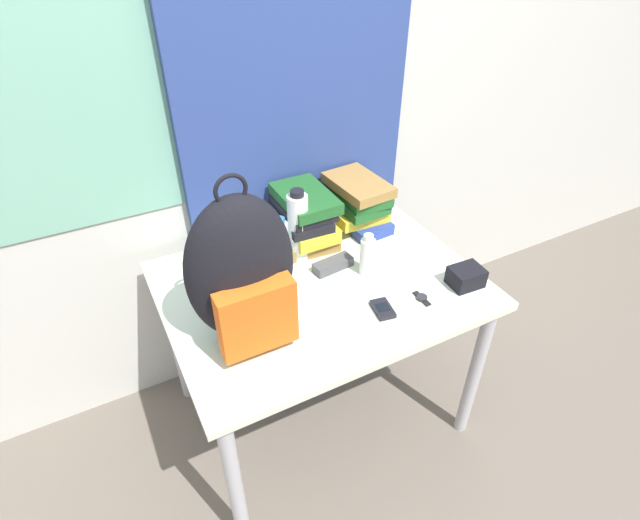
{
  "coord_description": "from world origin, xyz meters",
  "views": [
    {
      "loc": [
        -0.64,
        -0.8,
        1.85
      ],
      "look_at": [
        0.0,
        0.41,
        0.82
      ],
      "focal_mm": 28.0,
      "sensor_mm": 36.0,
      "label": 1
    }
  ],
  "objects_px": {
    "sports_bottle": "(299,227)",
    "cell_phone": "(383,309)",
    "book_stack_left": "(304,218)",
    "water_bottle": "(281,246)",
    "sunscreen_bottle": "(367,256)",
    "backpack": "(242,274)",
    "camera_pouch": "(466,277)",
    "sunglasses_case": "(333,265)",
    "book_stack_center": "(358,203)",
    "wristwatch": "(422,298)"
  },
  "relations": [
    {
      "from": "book_stack_center",
      "to": "camera_pouch",
      "type": "distance_m",
      "value": 0.53
    },
    {
      "from": "camera_pouch",
      "to": "wristwatch",
      "type": "relative_size",
      "value": 1.47
    },
    {
      "from": "book_stack_left",
      "to": "sunscreen_bottle",
      "type": "xyz_separation_m",
      "value": [
        0.11,
        -0.29,
        -0.03
      ]
    },
    {
      "from": "book_stack_left",
      "to": "sunglasses_case",
      "type": "relative_size",
      "value": 1.89
    },
    {
      "from": "water_bottle",
      "to": "sunscreen_bottle",
      "type": "height_order",
      "value": "water_bottle"
    },
    {
      "from": "sunscreen_bottle",
      "to": "wristwatch",
      "type": "xyz_separation_m",
      "value": [
        0.09,
        -0.21,
        -0.07
      ]
    },
    {
      "from": "cell_phone",
      "to": "sunglasses_case",
      "type": "height_order",
      "value": "sunglasses_case"
    },
    {
      "from": "water_bottle",
      "to": "wristwatch",
      "type": "xyz_separation_m",
      "value": [
        0.35,
        -0.37,
        -0.1
      ]
    },
    {
      "from": "backpack",
      "to": "book_stack_left",
      "type": "distance_m",
      "value": 0.55
    },
    {
      "from": "book_stack_center",
      "to": "camera_pouch",
      "type": "xyz_separation_m",
      "value": [
        0.14,
        -0.51,
        -0.07
      ]
    },
    {
      "from": "cell_phone",
      "to": "wristwatch",
      "type": "xyz_separation_m",
      "value": [
        0.15,
        -0.01,
        -0.0
      ]
    },
    {
      "from": "sunscreen_bottle",
      "to": "sunglasses_case",
      "type": "bearing_deg",
      "value": 140.97
    },
    {
      "from": "book_stack_center",
      "to": "cell_phone",
      "type": "xyz_separation_m",
      "value": [
        -0.2,
        -0.49,
        -0.1
      ]
    },
    {
      "from": "book_stack_center",
      "to": "book_stack_left",
      "type": "bearing_deg",
      "value": -179.46
    },
    {
      "from": "backpack",
      "to": "sunscreen_bottle",
      "type": "distance_m",
      "value": 0.52
    },
    {
      "from": "backpack",
      "to": "book_stack_center",
      "type": "height_order",
      "value": "backpack"
    },
    {
      "from": "book_stack_left",
      "to": "cell_phone",
      "type": "bearing_deg",
      "value": -84.29
    },
    {
      "from": "backpack",
      "to": "water_bottle",
      "type": "height_order",
      "value": "backpack"
    },
    {
      "from": "sports_bottle",
      "to": "camera_pouch",
      "type": "bearing_deg",
      "value": -43.19
    },
    {
      "from": "sports_bottle",
      "to": "cell_phone",
      "type": "xyz_separation_m",
      "value": [
        0.11,
        -0.4,
        -0.13
      ]
    },
    {
      "from": "water_bottle",
      "to": "backpack",
      "type": "bearing_deg",
      "value": -132.21
    },
    {
      "from": "sports_bottle",
      "to": "wristwatch",
      "type": "distance_m",
      "value": 0.51
    },
    {
      "from": "backpack",
      "to": "wristwatch",
      "type": "bearing_deg",
      "value": -12.0
    },
    {
      "from": "book_stack_left",
      "to": "sports_bottle",
      "type": "xyz_separation_m",
      "value": [
        -0.06,
        -0.09,
        0.03
      ]
    },
    {
      "from": "book_stack_left",
      "to": "water_bottle",
      "type": "xyz_separation_m",
      "value": [
        -0.15,
        -0.13,
        0.0
      ]
    },
    {
      "from": "cell_phone",
      "to": "sports_bottle",
      "type": "bearing_deg",
      "value": 105.67
    },
    {
      "from": "book_stack_left",
      "to": "cell_phone",
      "type": "distance_m",
      "value": 0.5
    },
    {
      "from": "book_stack_center",
      "to": "sunscreen_bottle",
      "type": "height_order",
      "value": "book_stack_center"
    },
    {
      "from": "sunscreen_bottle",
      "to": "sunglasses_case",
      "type": "height_order",
      "value": "sunscreen_bottle"
    },
    {
      "from": "sunscreen_bottle",
      "to": "backpack",
      "type": "bearing_deg",
      "value": -169.72
    },
    {
      "from": "camera_pouch",
      "to": "backpack",
      "type": "bearing_deg",
      "value": 170.36
    },
    {
      "from": "sports_bottle",
      "to": "backpack",
      "type": "bearing_deg",
      "value": -137.85
    },
    {
      "from": "sunglasses_case",
      "to": "water_bottle",
      "type": "bearing_deg",
      "value": 153.6
    },
    {
      "from": "sports_bottle",
      "to": "book_stack_center",
      "type": "bearing_deg",
      "value": 16.72
    },
    {
      "from": "book_stack_left",
      "to": "book_stack_center",
      "type": "xyz_separation_m",
      "value": [
        0.25,
        0.0,
        0.0
      ]
    },
    {
      "from": "book_stack_center",
      "to": "sunglasses_case",
      "type": "distance_m",
      "value": 0.33
    },
    {
      "from": "sunscreen_bottle",
      "to": "sports_bottle",
      "type": "bearing_deg",
      "value": 130.8
    },
    {
      "from": "sunscreen_bottle",
      "to": "camera_pouch",
      "type": "height_order",
      "value": "sunscreen_bottle"
    },
    {
      "from": "water_bottle",
      "to": "camera_pouch",
      "type": "xyz_separation_m",
      "value": [
        0.54,
        -0.38,
        -0.07
      ]
    },
    {
      "from": "sunscreen_bottle",
      "to": "sunglasses_case",
      "type": "relative_size",
      "value": 1.06
    },
    {
      "from": "cell_phone",
      "to": "wristwatch",
      "type": "bearing_deg",
      "value": -4.81
    },
    {
      "from": "backpack",
      "to": "sports_bottle",
      "type": "relative_size",
      "value": 1.92
    },
    {
      "from": "book_stack_center",
      "to": "water_bottle",
      "type": "relative_size",
      "value": 1.3
    },
    {
      "from": "book_stack_left",
      "to": "sports_bottle",
      "type": "bearing_deg",
      "value": -124.87
    },
    {
      "from": "camera_pouch",
      "to": "wristwatch",
      "type": "bearing_deg",
      "value": 178.03
    },
    {
      "from": "book_stack_left",
      "to": "camera_pouch",
      "type": "bearing_deg",
      "value": -53.07
    },
    {
      "from": "water_bottle",
      "to": "wristwatch",
      "type": "distance_m",
      "value": 0.52
    },
    {
      "from": "book_stack_left",
      "to": "wristwatch",
      "type": "distance_m",
      "value": 0.55
    },
    {
      "from": "cell_phone",
      "to": "backpack",
      "type": "bearing_deg",
      "value": 165.56
    },
    {
      "from": "wristwatch",
      "to": "cell_phone",
      "type": "bearing_deg",
      "value": 175.19
    }
  ]
}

